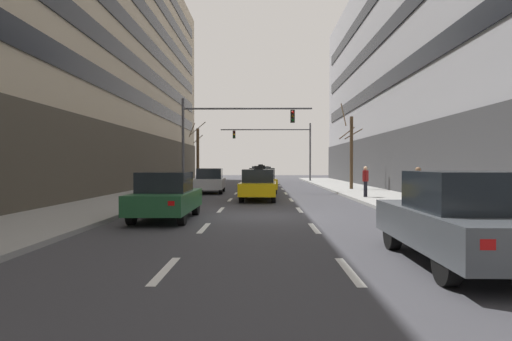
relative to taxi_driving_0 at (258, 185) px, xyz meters
name	(u,v)px	position (x,y,z in m)	size (l,w,h in m)	color
ground_plane	(260,216)	(0.10, -6.63, -0.79)	(120.00, 120.00, 0.00)	#38383D
sidewalk_left	(73,214)	(-6.67, -6.63, -0.72)	(3.94, 80.00, 0.14)	gray
sidewalk_right	(448,214)	(6.88, -6.63, -0.72)	(3.94, 80.00, 0.14)	gray
lane_stripe_l1_s2	(165,270)	(-1.50, -14.63, -0.79)	(0.16, 2.00, 0.01)	silver
lane_stripe_l1_s3	(204,228)	(-1.50, -9.63, -0.79)	(0.16, 2.00, 0.01)	silver
lane_stripe_l1_s4	(221,210)	(-1.50, -4.63, -0.79)	(0.16, 2.00, 0.01)	silver
lane_stripe_l1_s5	(230,200)	(-1.50, 0.37, -0.79)	(0.16, 2.00, 0.01)	silver
lane_stripe_l1_s6	(236,193)	(-1.50, 5.37, -0.79)	(0.16, 2.00, 0.01)	silver
lane_stripe_l1_s7	(240,189)	(-1.50, 10.37, -0.79)	(0.16, 2.00, 0.01)	silver
lane_stripe_l1_s8	(243,186)	(-1.50, 15.37, -0.79)	(0.16, 2.00, 0.01)	silver
lane_stripe_l1_s9	(245,183)	(-1.50, 20.37, -0.79)	(0.16, 2.00, 0.01)	silver
lane_stripe_l1_s10	(247,181)	(-1.50, 25.37, -0.79)	(0.16, 2.00, 0.01)	silver
lane_stripe_l2_s2	(349,271)	(1.71, -14.63, -0.79)	(0.16, 2.00, 0.01)	silver
lane_stripe_l2_s3	(314,228)	(1.71, -9.63, -0.79)	(0.16, 2.00, 0.01)	silver
lane_stripe_l2_s4	(299,210)	(1.71, -4.63, -0.79)	(0.16, 2.00, 0.01)	silver
lane_stripe_l2_s5	(291,200)	(1.71, 0.37, -0.79)	(0.16, 2.00, 0.01)	silver
lane_stripe_l2_s6	(286,193)	(1.71, 5.37, -0.79)	(0.16, 2.00, 0.01)	silver
lane_stripe_l2_s7	(282,189)	(1.71, 10.37, -0.79)	(0.16, 2.00, 0.01)	silver
lane_stripe_l2_s8	(280,186)	(1.71, 15.37, -0.79)	(0.16, 2.00, 0.01)	silver
lane_stripe_l2_s9	(278,183)	(1.71, 20.37, -0.79)	(0.16, 2.00, 0.01)	silver
lane_stripe_l2_s10	(276,181)	(1.71, 25.37, -0.79)	(0.16, 2.00, 0.01)	silver
taxi_driving_0	(258,185)	(0.00, 0.00, 0.00)	(1.93, 4.35, 1.79)	black
taxi_driving_1	(261,181)	(0.13, 5.79, 0.01)	(2.00, 4.43, 1.81)	black
car_driving_2	(261,176)	(0.09, 15.45, 0.03)	(1.98, 4.52, 1.68)	black
car_driving_3	(166,196)	(-3.02, -7.81, -0.01)	(1.81, 4.28, 1.60)	black
taxi_driving_4	(261,175)	(0.04, 21.16, 0.04)	(2.07, 4.59, 1.88)	black
car_driving_5	(210,181)	(-3.21, 5.78, 0.00)	(1.92, 4.34, 1.61)	black
car_parked_0	(462,219)	(3.86, -14.18, 0.05)	(1.97, 4.62, 1.72)	black
traffic_signal_0	(223,128)	(-2.43, 6.46, 3.49)	(8.69, 0.35, 6.13)	#4C4C51
traffic_signal_1	(282,141)	(2.27, 23.77, 3.55)	(9.67, 0.35, 6.15)	#4C4C51
street_tree_0	(198,154)	(-6.29, 20.76, 2.15)	(1.59, 1.37, 6.11)	#4C3823
street_tree_1	(351,151)	(6.47, 8.26, 2.05)	(1.69, 1.55, 6.10)	#4C3823
pedestrian_0	(366,179)	(5.66, 0.66, 0.28)	(0.36, 0.45, 1.62)	black
pedestrian_1	(418,185)	(6.05, -5.92, 0.28)	(0.39, 0.41, 1.62)	#383D59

